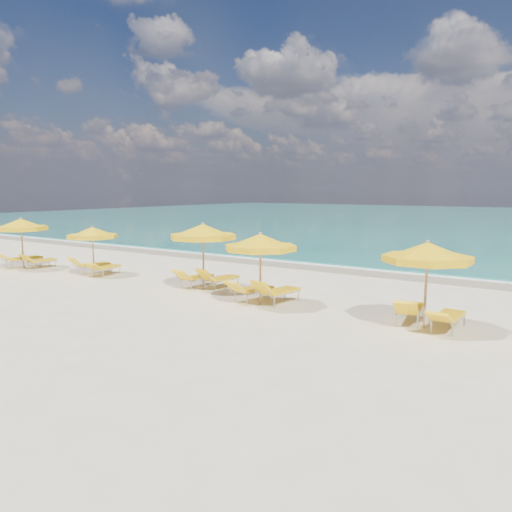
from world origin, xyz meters
The scene contains 20 objects.
ground_plane centered at (0.00, 0.00, 0.00)m, with size 120.00×120.00×0.00m, color beige.
ocean centered at (0.00, 48.00, 0.00)m, with size 120.00×80.00×0.30m, color #136D62.
wet_sand_band centered at (0.00, 7.40, 0.00)m, with size 120.00×2.60×0.01m, color tan.
foam_line centered at (0.00, 8.20, 0.00)m, with size 120.00×1.20×0.03m, color white.
whitecap_near centered at (-6.00, 17.00, 0.00)m, with size 14.00×0.36×0.05m, color white.
umbrella_1 centered at (-11.27, -0.58, 1.98)m, with size 2.29×2.29×2.32m.
umbrella_2 centered at (-7.24, 0.11, 1.77)m, with size 2.57×2.57×2.07m.
umbrella_3 centered at (-1.56, 0.43, 2.05)m, with size 3.01×3.01×2.41m.
umbrella_4 centered at (1.50, -0.49, 1.95)m, with size 2.99×2.99×2.28m.
umbrella_5 centered at (6.47, -0.29, 1.97)m, with size 2.99×2.99×2.31m.
lounger_1_left centered at (-11.71, -0.35, 0.24)m, with size 0.95×2.09×0.84m.
lounger_1_right centered at (-10.81, 0.01, 0.20)m, with size 0.57×1.61×0.74m.
lounger_2_left centered at (-7.70, 0.40, 0.22)m, with size 0.85×1.78×0.80m.
lounger_2_right centered at (-6.77, 0.36, 0.20)m, with size 0.83×1.72×0.67m.
lounger_3_left centered at (-2.07, 0.61, 0.21)m, with size 0.64×1.71×0.77m.
lounger_3_right centered at (-1.13, 0.88, 0.22)m, with size 0.82×1.77×0.84m.
lounger_4_left centered at (0.95, -0.11, 0.22)m, with size 0.87×1.86×0.79m.
lounger_4_right centered at (1.87, 0.02, 0.23)m, with size 0.86×1.88×0.87m.
lounger_5_left centered at (5.98, 0.05, 0.23)m, with size 0.92×1.90×0.83m.
lounger_5_right centered at (7.02, -0.12, 0.21)m, with size 0.64×1.79×0.70m.
Camera 1 is at (9.86, -13.18, 3.61)m, focal length 35.00 mm.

